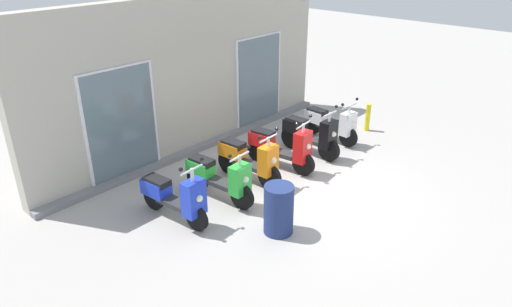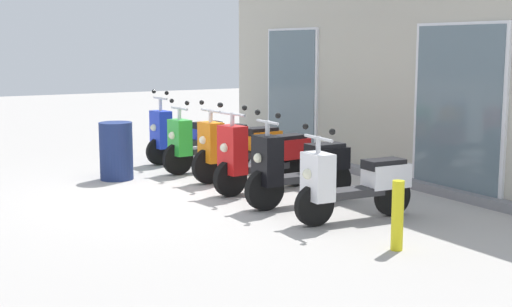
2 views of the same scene
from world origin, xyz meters
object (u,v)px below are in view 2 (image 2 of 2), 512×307
at_px(scooter_blue, 185,135).
at_px(scooter_white, 354,182).
at_px(scooter_red, 262,156).
at_px(scooter_black, 298,168).
at_px(curb_bollard, 397,216).
at_px(trash_bin, 116,151).
at_px(scooter_orange, 238,148).
at_px(scooter_green, 208,142).

relative_size(scooter_blue, scooter_white, 0.99).
distance_m(scooter_red, scooter_black, 0.97).
bearing_deg(scooter_white, curb_bollard, -17.23).
xyz_separation_m(scooter_red, scooter_white, (1.94, 0.08, -0.04)).
distance_m(scooter_black, trash_bin, 3.15).
bearing_deg(scooter_orange, curb_bollard, -5.48).
distance_m(scooter_green, scooter_red, 1.77).
distance_m(scooter_red, scooter_white, 1.95).
bearing_deg(scooter_orange, scooter_black, -4.68).
height_order(scooter_green, scooter_red, scooter_red).
height_order(scooter_orange, scooter_red, scooter_red).
relative_size(scooter_orange, scooter_black, 1.02).
bearing_deg(trash_bin, scooter_blue, 120.59).
bearing_deg(scooter_white, scooter_black, -172.59).
height_order(scooter_red, scooter_white, scooter_red).
bearing_deg(curb_bollard, scooter_orange, 174.52).
height_order(scooter_black, trash_bin, scooter_black).
xyz_separation_m(scooter_green, scooter_white, (3.71, 0.04, -0.02)).
relative_size(scooter_blue, scooter_orange, 0.97).
xyz_separation_m(scooter_orange, curb_bollard, (3.97, -0.38, -0.14)).
xyz_separation_m(scooter_orange, scooter_red, (0.88, -0.11, -0.00)).
relative_size(scooter_blue, trash_bin, 1.78).
height_order(scooter_red, trash_bin, scooter_red).
height_order(scooter_blue, curb_bollard, scooter_blue).
distance_m(scooter_orange, scooter_white, 2.82).
xyz_separation_m(scooter_blue, scooter_black, (3.74, -0.14, 0.01)).
xyz_separation_m(scooter_blue, scooter_white, (4.71, -0.02, -0.02)).
relative_size(scooter_orange, curb_bollard, 2.26).
distance_m(scooter_white, curb_bollard, 1.20).
relative_size(scooter_white, curb_bollard, 2.22).
bearing_deg(scooter_black, trash_bin, -153.46).
bearing_deg(trash_bin, scooter_red, 38.16).
bearing_deg(scooter_green, scooter_red, -1.32).
bearing_deg(scooter_green, scooter_black, -1.74).
relative_size(scooter_red, trash_bin, 1.89).
height_order(scooter_orange, curb_bollard, scooter_orange).
xyz_separation_m(scooter_green, scooter_red, (1.77, -0.04, 0.02)).
relative_size(scooter_black, scooter_white, 1.00).
xyz_separation_m(scooter_red, curb_bollard, (3.09, -0.27, -0.14)).
bearing_deg(curb_bollard, scooter_black, 173.82).
bearing_deg(trash_bin, scooter_white, 22.04).
bearing_deg(scooter_black, scooter_green, 178.26).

